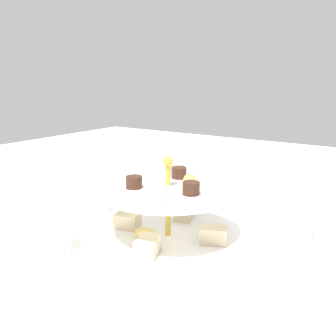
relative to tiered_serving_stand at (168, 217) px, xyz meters
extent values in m
plane|color=white|center=(0.00, 0.00, -0.05)|extent=(2.40, 2.40, 0.00)
cylinder|color=white|center=(0.00, 0.00, -0.04)|extent=(0.30, 0.30, 0.01)
cylinder|color=white|center=(0.00, 0.00, 0.05)|extent=(0.25, 0.25, 0.01)
cylinder|color=gold|center=(0.00, 0.00, 0.03)|extent=(0.01, 0.01, 0.15)
sphere|color=gold|center=(0.00, 0.00, 0.11)|extent=(0.02, 0.02, 0.02)
cube|color=beige|center=(0.09, 0.02, -0.02)|extent=(0.06, 0.05, 0.03)
cube|color=beige|center=(-0.02, 0.09, -0.02)|extent=(0.05, 0.06, 0.03)
cube|color=beige|center=(-0.09, -0.02, -0.02)|extent=(0.06, 0.05, 0.03)
cube|color=beige|center=(0.02, -0.09, -0.02)|extent=(0.05, 0.06, 0.03)
cylinder|color=#E5C660|center=(0.04, -0.03, -0.03)|extent=(0.04, 0.04, 0.01)
cylinder|color=#381E14|center=(0.02, 0.06, 0.07)|extent=(0.03, 0.03, 0.02)
cylinder|color=#381E14|center=(-0.06, -0.01, 0.07)|extent=(0.03, 0.03, 0.02)
cylinder|color=#381E14|center=(0.04, -0.05, 0.07)|extent=(0.03, 0.03, 0.02)
cube|color=silver|center=(0.08, 0.03, 0.07)|extent=(0.03, 0.03, 0.02)
cube|color=silver|center=(-0.08, -0.03, 0.07)|extent=(0.04, 0.04, 0.02)
sphere|color=gold|center=(-0.02, 0.03, 0.07)|extent=(0.02, 0.02, 0.02)
cylinder|color=silver|center=(-0.12, 0.20, 0.02)|extent=(0.07, 0.07, 0.14)
cylinder|color=silver|center=(-0.04, -0.23, -0.01)|extent=(0.06, 0.06, 0.07)
cylinder|color=white|center=(-0.16, -0.18, -0.04)|extent=(0.09, 0.09, 0.01)
cylinder|color=white|center=(-0.16, -0.18, -0.02)|extent=(0.06, 0.06, 0.04)
cylinder|color=gold|center=(-0.16, -0.18, 0.00)|extent=(0.06, 0.06, 0.01)
cube|color=silver|center=(-0.28, -0.02, -0.04)|extent=(0.03, 0.17, 0.00)
cylinder|color=silver|center=(0.15, -0.14, 0.00)|extent=(0.06, 0.06, 0.08)
camera|label=1|loc=(0.54, 0.36, 0.25)|focal=39.52mm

